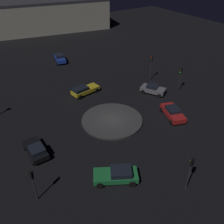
# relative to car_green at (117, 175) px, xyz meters

# --- Properties ---
(ground_plane) EXTENTS (114.42, 114.42, 0.00)m
(ground_plane) POSITION_rel_car_green_xyz_m (-8.83, 5.22, -0.76)
(ground_plane) COLOR black
(roundabout_island) EXTENTS (8.28, 8.28, 0.28)m
(roundabout_island) POSITION_rel_car_green_xyz_m (-8.83, 5.22, -0.63)
(roundabout_island) COLOR #383838
(roundabout_island) RESTS_ON ground_plane
(car_green) EXTENTS (3.83, 4.79, 1.46)m
(car_green) POSITION_rel_car_green_xyz_m (0.00, 0.00, 0.00)
(car_green) COLOR #1E7238
(car_green) RESTS_ON ground_plane
(car_black) EXTENTS (3.99, 2.00, 1.44)m
(car_black) POSITION_rel_car_green_xyz_m (-8.05, -5.56, -0.02)
(car_black) COLOR black
(car_black) RESTS_ON ground_plane
(car_yellow) EXTENTS (2.51, 4.76, 1.46)m
(car_yellow) POSITION_rel_car_green_xyz_m (-17.42, 5.54, 0.01)
(car_yellow) COLOR gold
(car_yellow) RESTS_ON ground_plane
(car_blue) EXTENTS (4.16, 2.66, 1.54)m
(car_blue) POSITION_rel_car_green_xyz_m (-32.03, 7.70, 0.05)
(car_blue) COLOR #1E38A5
(car_blue) RESTS_ON ground_plane
(car_red) EXTENTS (4.83, 3.25, 1.39)m
(car_red) POSITION_rel_car_green_xyz_m (-5.05, 12.81, -0.04)
(car_red) COLOR red
(car_red) RESTS_ON ground_plane
(car_grey) EXTENTS (4.22, 3.40, 1.47)m
(car_grey) POSITION_rel_car_green_xyz_m (-11.58, 14.92, 0.01)
(car_grey) COLOR slate
(car_grey) RESTS_ON ground_plane
(traffic_light_north) EXTENTS (0.32, 0.37, 3.96)m
(traffic_light_north) POSITION_rel_car_green_xyz_m (-10.00, 19.07, 2.06)
(traffic_light_north) COLOR #2D2D2D
(traffic_light_north) RESTS_ON ground_plane
(traffic_light_southeast) EXTENTS (0.37, 0.40, 3.78)m
(traffic_light_southeast) POSITION_rel_car_green_xyz_m (-2.19, -7.53, 1.94)
(traffic_light_southeast) COLOR #2D2D2D
(traffic_light_southeast) RESTS_ON ground_plane
(traffic_light_east) EXTENTS (0.36, 0.30, 4.21)m
(traffic_light_east) POSITION_rel_car_green_xyz_m (4.64, 4.94, 2.23)
(traffic_light_east) COLOR #2D2D2D
(traffic_light_east) RESTS_ON ground_plane
(traffic_light_northwest) EXTENTS (0.37, 0.40, 4.50)m
(traffic_light_northwest) POSITION_rel_car_green_xyz_m (-15.51, 17.66, 2.42)
(traffic_light_northwest) COLOR #2D2D2D
(traffic_light_northwest) RESTS_ON ground_plane
(store_building) EXTENTS (20.06, 36.83, 8.10)m
(store_building) POSITION_rel_car_green_xyz_m (-57.19, 13.93, 3.28)
(store_building) COLOR #ADA893
(store_building) RESTS_ON ground_plane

